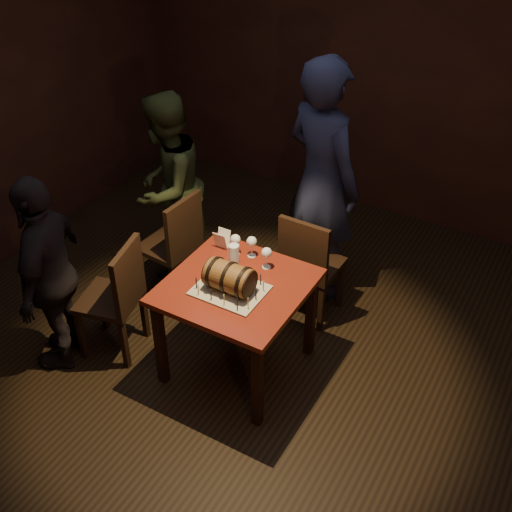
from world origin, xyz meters
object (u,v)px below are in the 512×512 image
at_px(person_left_rear, 167,187).
at_px(barrel_cake, 229,278).
at_px(wine_glass_mid, 252,242).
at_px(wine_glass_right, 267,253).
at_px(chair_left_rear, 176,242).
at_px(chair_back, 308,263).
at_px(chair_left_front, 118,294).
at_px(person_left_front, 51,274).
at_px(person_back, 322,182).
at_px(wine_glass_left, 235,240).
at_px(pint_of_ale, 234,255).
at_px(pub_table, 237,297).

bearing_deg(person_left_rear, barrel_cake, 45.16).
xyz_separation_m(wine_glass_mid, wine_glass_right, (0.15, -0.06, 0.00)).
height_order(barrel_cake, chair_left_rear, barrel_cake).
height_order(chair_back, chair_left_front, same).
relative_size(wine_glass_mid, person_left_front, 0.11).
bearing_deg(person_left_rear, chair_left_rear, 34.86).
relative_size(chair_back, person_left_front, 0.63).
xyz_separation_m(barrel_cake, chair_left_rear, (-0.84, 0.54, -0.34)).
height_order(chair_left_rear, person_left_front, person_left_front).
distance_m(chair_left_rear, person_left_rear, 0.48).
height_order(wine_glass_mid, person_back, person_back).
distance_m(wine_glass_left, chair_left_rear, 0.77).
relative_size(chair_back, person_left_rear, 0.59).
bearing_deg(chair_left_rear, wine_glass_left, -14.54).
bearing_deg(pint_of_ale, wine_glass_right, 17.83).
relative_size(wine_glass_left, person_left_front, 0.11).
bearing_deg(wine_glass_left, wine_glass_mid, 17.69).
bearing_deg(barrel_cake, pint_of_ale, 116.21).
height_order(wine_glass_mid, person_left_rear, person_left_rear).
bearing_deg(chair_back, pub_table, -103.70).
xyz_separation_m(pub_table, person_left_rear, (-1.12, 0.76, 0.15)).
bearing_deg(person_left_rear, wine_glass_right, 59.48).
xyz_separation_m(wine_glass_left, wine_glass_right, (0.26, -0.03, 0.00)).
bearing_deg(wine_glass_mid, wine_glass_left, -162.31).
xyz_separation_m(wine_glass_mid, chair_left_front, (-0.74, -0.59, -0.34)).
relative_size(person_back, person_left_front, 1.32).
height_order(wine_glass_mid, wine_glass_right, same).
bearing_deg(wine_glass_left, chair_left_front, -138.88).
xyz_separation_m(pub_table, person_left_front, (-1.15, -0.52, 0.10)).
distance_m(barrel_cake, chair_left_front, 0.90).
xyz_separation_m(barrel_cake, person_back, (0.07, 1.22, 0.12)).
bearing_deg(person_left_front, person_left_rear, 154.90).
xyz_separation_m(barrel_cake, pint_of_ale, (-0.13, 0.27, -0.04)).
relative_size(wine_glass_mid, chair_left_front, 0.17).
distance_m(pint_of_ale, person_back, 0.99).
xyz_separation_m(chair_back, person_back, (-0.11, 0.41, 0.46)).
bearing_deg(pub_table, wine_glass_left, 122.06).
height_order(pub_table, person_left_front, person_left_front).
bearing_deg(chair_left_front, wine_glass_left, 41.12).
height_order(pub_table, wine_glass_mid, wine_glass_mid).
relative_size(pint_of_ale, person_back, 0.08).
bearing_deg(wine_glass_mid, chair_left_rear, 169.95).
bearing_deg(pint_of_ale, wine_glass_mid, 65.18).
relative_size(chair_left_rear, person_left_rear, 0.59).
bearing_deg(person_back, chair_back, 127.77).
bearing_deg(wine_glass_right, pint_of_ale, -162.17).
height_order(pub_table, person_back, person_back).
bearing_deg(chair_left_front, pub_table, 17.93).
distance_m(pint_of_ale, chair_left_rear, 0.82).
bearing_deg(chair_back, person_left_rear, 178.97).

